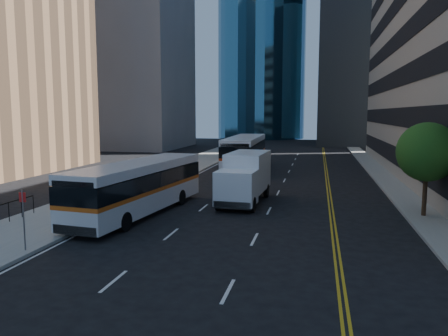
% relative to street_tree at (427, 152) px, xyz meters
% --- Properties ---
extents(ground, '(160.00, 160.00, 0.00)m').
position_rel_street_tree_xyz_m(ground, '(-9.00, -8.00, -3.64)').
color(ground, black).
rests_on(ground, ground).
extents(sidewalk_west, '(5.00, 90.00, 0.15)m').
position_rel_street_tree_xyz_m(sidewalk_west, '(-19.50, 17.00, -3.57)').
color(sidewalk_west, gray).
rests_on(sidewalk_west, ground).
extents(sidewalk_east, '(2.00, 90.00, 0.15)m').
position_rel_street_tree_xyz_m(sidewalk_east, '(-0.00, 17.00, -3.57)').
color(sidewalk_east, gray).
rests_on(sidewalk_east, ground).
extents(midrise_west, '(18.00, 18.00, 35.00)m').
position_rel_street_tree_xyz_m(midrise_west, '(-37.00, 44.00, 13.86)').
color(midrise_west, gray).
rests_on(midrise_west, ground).
extents(street_tree, '(3.20, 3.20, 5.10)m').
position_rel_street_tree_xyz_m(street_tree, '(0.00, 0.00, 0.00)').
color(street_tree, '#332114').
rests_on(street_tree, sidewalk_east).
extents(bus_front, '(3.85, 11.81, 2.99)m').
position_rel_street_tree_xyz_m(bus_front, '(-15.60, -2.42, -2.01)').
color(bus_front, silver).
rests_on(bus_front, ground).
extents(bus_rear, '(3.19, 13.16, 3.38)m').
position_rel_street_tree_xyz_m(bus_rear, '(-13.00, 18.40, -1.80)').
color(bus_rear, white).
rests_on(bus_rear, ground).
extents(box_truck, '(2.63, 6.76, 3.18)m').
position_rel_street_tree_xyz_m(box_truck, '(-10.28, 2.05, -1.96)').
color(box_truck, white).
rests_on(box_truck, ground).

